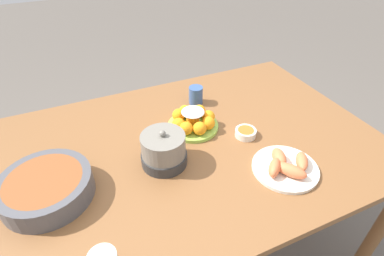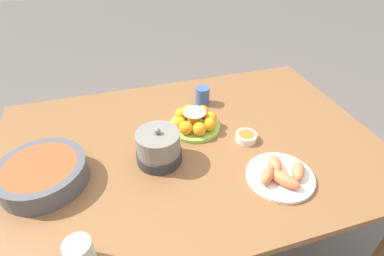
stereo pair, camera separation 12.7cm
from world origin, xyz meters
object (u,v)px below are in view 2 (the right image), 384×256
object	(u,v)px
dining_table	(189,158)
cup_near	(202,96)
seafood_platter	(280,175)
cup_far	(80,254)
cake_plate	(195,121)
sauce_bowl	(246,137)
serving_bowl	(42,173)
warming_pot	(159,147)

from	to	relation	value
dining_table	cup_near	world-z (taller)	cup_near
seafood_platter	cup_far	xyz separation A→B (m)	(0.69, 0.13, 0.03)
cake_plate	sauce_bowl	bearing A→B (deg)	141.67
serving_bowl	seafood_platter	world-z (taller)	serving_bowl
cake_plate	cup_near	xyz separation A→B (m)	(-0.10, -0.18, 0.01)
cake_plate	serving_bowl	bearing A→B (deg)	13.94
serving_bowl	warming_pot	size ratio (longest dim) A/B	1.75
seafood_platter	warming_pot	distance (m)	0.46
dining_table	sauce_bowl	size ratio (longest dim) A/B	17.60
cake_plate	cup_near	distance (m)	0.21
serving_bowl	seafood_platter	bearing A→B (deg)	164.11
seafood_platter	warming_pot	bearing A→B (deg)	-29.54
cake_plate	cup_far	distance (m)	0.70
sauce_bowl	cup_far	world-z (taller)	cup_far
serving_bowl	seafood_platter	distance (m)	0.85
warming_pot	cake_plate	bearing A→B (deg)	-140.50
dining_table	sauce_bowl	distance (m)	0.26
seafood_platter	cup_near	world-z (taller)	cup_near
cup_near	cup_far	distance (m)	0.90
dining_table	cake_plate	world-z (taller)	cake_plate
warming_pot	cup_far	bearing A→B (deg)	50.37
seafood_platter	cup_near	distance (m)	0.58
dining_table	warming_pot	distance (m)	0.21
cake_plate	sauce_bowl	distance (m)	0.23
sauce_bowl	cup_near	bearing A→B (deg)	-75.52
cup_near	cake_plate	bearing A→B (deg)	62.01
serving_bowl	cup_near	bearing A→B (deg)	-154.63
cup_far	cake_plate	bearing A→B (deg)	-133.46
serving_bowl	cup_far	xyz separation A→B (m)	(-0.13, 0.36, 0.00)
dining_table	sauce_bowl	world-z (taller)	sauce_bowl
cake_plate	cup_near	size ratio (longest dim) A/B	2.58
cup_near	warming_pot	bearing A→B (deg)	49.76
dining_table	cake_plate	size ratio (longest dim) A/B	7.01
dining_table	warming_pot	xyz separation A→B (m)	(0.14, 0.06, 0.15)
sauce_bowl	warming_pot	world-z (taller)	warming_pot
sauce_bowl	cup_far	bearing A→B (deg)	28.73
dining_table	serving_bowl	bearing A→B (deg)	5.46
cake_plate	serving_bowl	size ratio (longest dim) A/B	0.73
serving_bowl	warming_pot	world-z (taller)	warming_pot
cup_far	warming_pot	xyz separation A→B (m)	(-0.29, -0.35, 0.02)
seafood_platter	cup_far	size ratio (longest dim) A/B	2.62
dining_table	cake_plate	distance (m)	0.16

